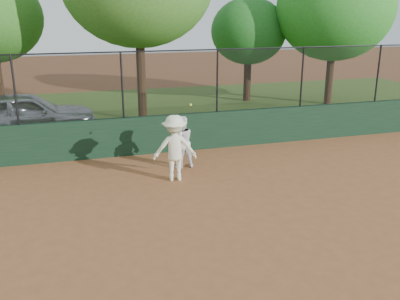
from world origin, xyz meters
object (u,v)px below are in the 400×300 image
object	(u,v)px
parked_car	(25,115)
player_main	(175,148)
tree_3	(249,31)
player_second	(181,142)
tree_4	(335,8)

from	to	relation	value
parked_car	player_main	xyz separation A→B (m)	(4.08, -5.57, 0.07)
parked_car	player_main	size ratio (longest dim) A/B	2.31
parked_car	tree_3	distance (m)	11.16
player_second	tree_3	bearing A→B (deg)	-126.59
player_second	tree_4	bearing A→B (deg)	-146.76
tree_3	tree_4	distance (m)	4.06
player_main	tree_3	bearing A→B (deg)	58.07
player_main	tree_4	size ratio (longest dim) A/B	0.31
parked_car	tree_4	xyz separation A→B (m)	(13.53, 2.19, 3.60)
parked_car	tree_3	world-z (taller)	tree_3
tree_3	player_second	bearing A→B (deg)	-122.69
player_main	parked_car	bearing A→B (deg)	126.25
tree_3	tree_4	world-z (taller)	tree_4
player_second	player_main	size ratio (longest dim) A/B	0.73
player_second	parked_car	bearing A→B (deg)	-49.94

